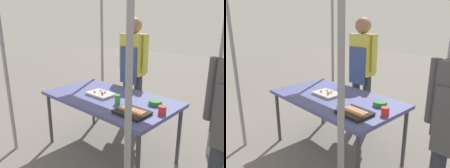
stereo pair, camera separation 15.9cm
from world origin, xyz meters
The scene contains 8 objects.
ground_plane centered at (0.00, 0.00, 0.00)m, with size 18.00×18.00×0.00m, color #66605B.
stall_table centered at (0.00, 0.00, 0.70)m, with size 1.60×0.90×0.75m.
tray_grilled_sausages centered at (0.52, -0.21, 0.77)m, with size 0.32×0.26×0.05m.
tray_meat_skewers centered at (-0.11, -0.03, 0.77)m, with size 0.33×0.23×0.04m.
condiment_bowl centered at (0.55, 0.15, 0.78)m, with size 0.15×0.15×0.05m, color #33723F.
drink_cup_near_edge centered at (0.73, -0.01, 0.79)m, with size 0.08×0.08×0.08m, color red.
drink_cup_by_wok centered at (0.24, -0.11, 0.80)m, with size 0.06×0.06×0.11m, color #3F994C.
vendor_woman centered at (-0.26, 0.77, 1.01)m, with size 0.52×0.24×1.69m.
Camera 1 is at (1.73, -1.76, 1.61)m, focal length 34.72 mm.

